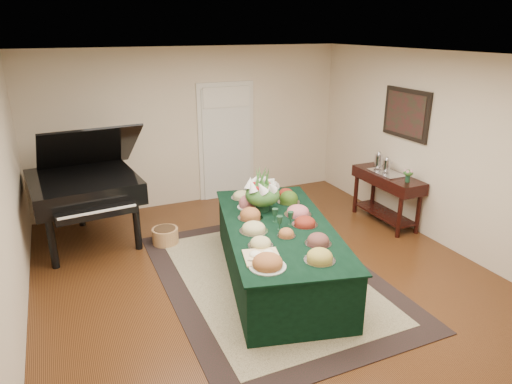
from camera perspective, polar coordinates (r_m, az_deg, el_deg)
name	(u,v)px	position (r m, az deg, el deg)	size (l,w,h in m)	color
ground	(266,277)	(5.90, 1.20, -10.56)	(6.00, 6.00, 0.00)	black
area_rug	(270,278)	(5.87, 1.78, -10.64)	(2.57, 3.60, 0.01)	black
kitchen_doorway	(227,143)	(8.29, -3.71, 6.15)	(1.05, 0.07, 2.10)	silver
buffet_table	(278,251)	(5.72, 2.78, -7.42)	(1.86, 2.90, 0.73)	black
food_platters	(277,221)	(5.55, 2.65, -3.64)	(1.43, 2.33, 0.13)	silver
cutting_board	(262,254)	(4.80, 0.71, -7.80)	(0.45, 0.45, 0.10)	tan
green_goblets	(282,219)	(5.51, 3.23, -3.36)	(0.26, 0.31, 0.18)	#163724
floral_centerpiece	(262,190)	(5.89, 0.81, 0.19)	(0.47, 0.47, 0.47)	#163724
grand_piano	(84,185)	(6.91, -20.67, 0.79)	(1.64, 1.84, 1.75)	black
wicker_basket	(165,236)	(6.81, -11.27, -5.43)	(0.38, 0.38, 0.24)	#A16E41
mahogany_sideboard	(387,185)	(7.51, 16.07, 0.83)	(0.45, 1.29, 0.82)	black
tea_service	(383,164)	(7.53, 15.61, 3.35)	(0.34, 0.58, 0.30)	silver
pink_bouquet	(408,173)	(7.11, 18.49, 2.23)	(0.16, 0.16, 0.20)	#163724
wall_painting	(406,114)	(7.38, 18.25, 9.26)	(0.05, 0.95, 0.75)	black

